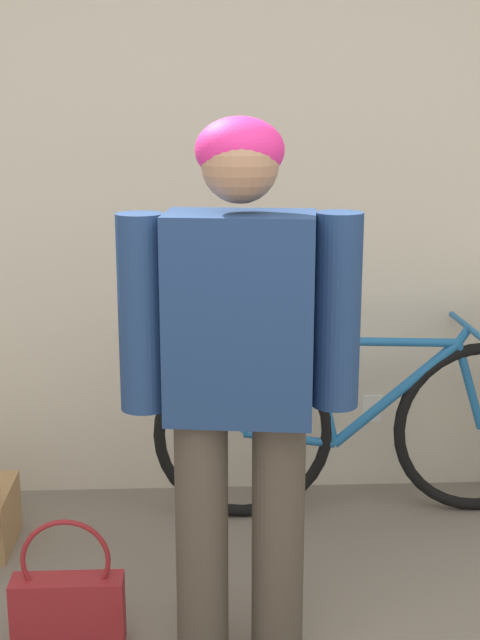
# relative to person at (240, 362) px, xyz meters

# --- Properties ---
(wall_back) EXTENTS (8.00, 0.07, 2.60)m
(wall_back) POSITION_rel_person_xyz_m (0.07, 1.24, 0.37)
(wall_back) COLOR beige
(wall_back) RESTS_ON ground_plane
(person) EXTENTS (0.67, 0.29, 1.60)m
(person) POSITION_rel_person_xyz_m (0.00, 0.00, 0.00)
(person) COLOR #4C4238
(person) RESTS_ON ground_plane
(bicycle) EXTENTS (1.67, 0.46, 0.78)m
(bicycle) POSITION_rel_person_xyz_m (0.53, 0.93, -0.55)
(bicycle) COLOR black
(bicycle) RESTS_ON ground_plane
(handbag) EXTENTS (0.34, 0.10, 0.42)m
(handbag) POSITION_rel_person_xyz_m (-0.53, 0.09, -0.80)
(handbag) COLOR maroon
(handbag) RESTS_ON ground_plane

